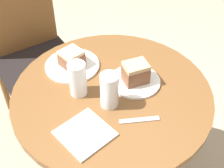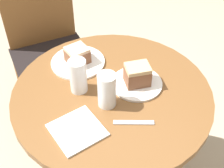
% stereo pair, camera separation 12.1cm
% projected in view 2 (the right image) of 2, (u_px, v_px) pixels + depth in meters
% --- Properties ---
extents(table, '(0.80, 0.80, 0.73)m').
position_uv_depth(table, '(112.00, 118.00, 1.35)').
color(table, brown).
rests_on(table, ground_plane).
extents(chair, '(0.47, 0.43, 0.97)m').
position_uv_depth(chair, '(47.00, 43.00, 1.87)').
color(chair, brown).
rests_on(chair, ground_plane).
extents(plate_near, '(0.23, 0.23, 0.01)m').
position_uv_depth(plate_near, '(78.00, 62.00, 1.36)').
color(plate_near, white).
rests_on(plate_near, table).
extents(plate_far, '(0.21, 0.21, 0.01)m').
position_uv_depth(plate_far, '(137.00, 84.00, 1.26)').
color(plate_far, white).
rests_on(plate_far, table).
extents(cake_slice_near, '(0.11, 0.10, 0.07)m').
position_uv_depth(cake_slice_near, '(77.00, 55.00, 1.33)').
color(cake_slice_near, brown).
rests_on(cake_slice_near, plate_near).
extents(cake_slice_far, '(0.11, 0.09, 0.09)m').
position_uv_depth(cake_slice_far, '(138.00, 75.00, 1.22)').
color(cake_slice_far, brown).
rests_on(cake_slice_far, plate_far).
extents(glass_lemonade, '(0.07, 0.07, 0.14)m').
position_uv_depth(glass_lemonade, '(107.00, 92.00, 1.14)').
color(glass_lemonade, beige).
rests_on(glass_lemonade, table).
extents(glass_water, '(0.07, 0.07, 0.14)m').
position_uv_depth(glass_water, '(78.00, 78.00, 1.20)').
color(glass_water, silver).
rests_on(glass_water, table).
extents(napkin_stack, '(0.20, 0.20, 0.01)m').
position_uv_depth(napkin_stack, '(77.00, 130.00, 1.09)').
color(napkin_stack, white).
rests_on(napkin_stack, table).
extents(spoon, '(0.14, 0.07, 0.00)m').
position_uv_depth(spoon, '(134.00, 123.00, 1.11)').
color(spoon, silver).
rests_on(spoon, table).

